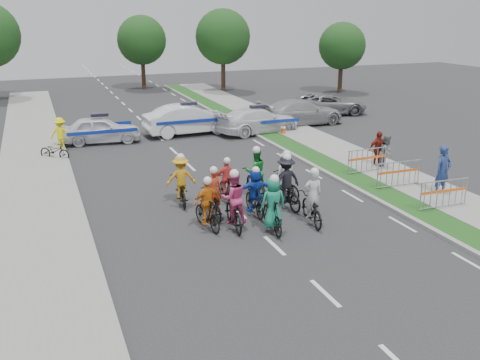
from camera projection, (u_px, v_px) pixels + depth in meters
name	position (u px, v px, depth m)	size (l,w,h in m)	color
ground	(275.00, 246.00, 15.90)	(90.00, 90.00, 0.00)	#28282B
curb_right	(336.00, 178.00, 22.08)	(0.20, 60.00, 0.12)	gray
grass_strip	(351.00, 176.00, 22.32)	(1.20, 60.00, 0.11)	#1D4D18
sidewalk_right	(387.00, 172.00, 22.94)	(2.40, 60.00, 0.13)	gray
sidewalk_left	(38.00, 215.00, 18.09)	(3.00, 60.00, 0.13)	gray
rider_0	(312.00, 205.00, 17.42)	(0.97, 1.97, 1.92)	black
rider_1	(273.00, 209.00, 16.72)	(0.85, 1.86, 1.91)	black
rider_2	(233.00, 206.00, 17.02)	(0.90, 2.01, 1.98)	black
rider_3	(207.00, 209.00, 16.93)	(0.94, 1.74, 1.78)	black
rider_4	(285.00, 187.00, 18.77)	(1.17, 2.02, 2.00)	black
rider_5	(255.00, 194.00, 18.07)	(1.40, 1.68, 1.75)	black
rider_6	(213.00, 200.00, 17.94)	(0.71, 1.81, 1.81)	black
rider_7	(285.00, 180.00, 19.62)	(0.87, 1.85, 1.88)	black
rider_8	(255.00, 178.00, 19.84)	(0.86, 1.97, 1.97)	black
rider_9	(227.00, 184.00, 19.37)	(0.86, 1.63, 1.70)	black
rider_10	(181.00, 184.00, 19.13)	(1.12, 1.93, 1.90)	black
police_car_0	(101.00, 130.00, 28.00)	(1.66, 4.12, 1.41)	white
police_car_1	(189.00, 120.00, 29.91)	(1.75, 5.01, 1.65)	white
police_car_2	(258.00, 120.00, 30.26)	(2.00, 4.93, 1.43)	white
civilian_sedan	(301.00, 112.00, 32.38)	(2.14, 5.27, 1.53)	#A1A1A5
civilian_suv	(329.00, 104.00, 35.66)	(2.31, 5.02, 1.39)	slate
spectator_0	(443.00, 171.00, 19.99)	(0.70, 0.46, 1.91)	navy
spectator_1	(386.00, 152.00, 23.26)	(0.75, 0.59, 1.55)	slate
spectator_2	(378.00, 149.00, 23.64)	(0.95, 0.40, 1.62)	maroon
marshal_hiviz	(61.00, 134.00, 26.63)	(1.04, 0.60, 1.61)	#F6F00C
barrier_0	(444.00, 195.00, 18.54)	(2.00, 0.50, 1.12)	#A5A8AD
barrier_1	(398.00, 175.00, 20.77)	(2.00, 0.50, 1.12)	#A5A8AD
barrier_2	(367.00, 161.00, 22.66)	(2.00, 0.50, 1.12)	#A5A8AD
cone_0	(287.00, 157.00, 24.18)	(0.40, 0.40, 0.70)	#F24C0C
cone_1	(283.00, 129.00, 29.73)	(0.40, 0.40, 0.70)	#F24C0C
parked_bike	(55.00, 151.00, 24.92)	(0.55, 1.58, 0.83)	black
tree_1	(223.00, 37.00, 44.26)	(4.55, 4.55, 6.82)	#382619
tree_2	(342.00, 46.00, 44.02)	(3.85, 3.85, 5.77)	#382619
tree_4	(142.00, 40.00, 45.85)	(4.20, 4.20, 6.30)	#382619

